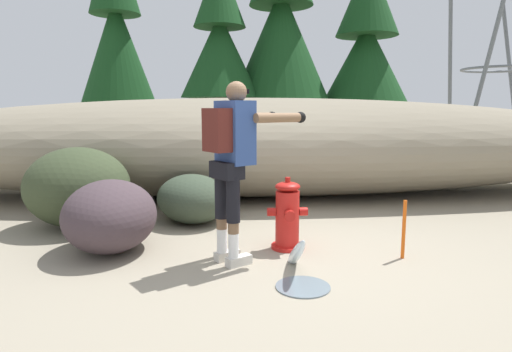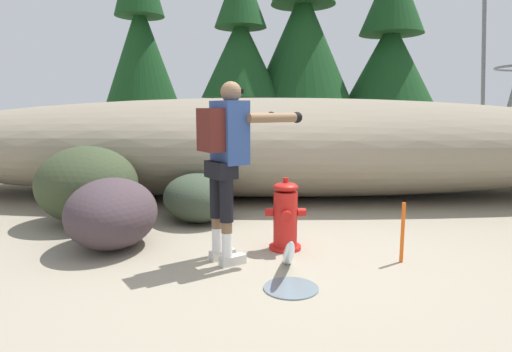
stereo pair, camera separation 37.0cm
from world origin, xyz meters
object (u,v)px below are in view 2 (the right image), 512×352
at_px(boulder_large, 87,185).
at_px(boulder_mid, 198,198).
at_px(survey_stake, 403,233).
at_px(utility_worker, 229,149).
at_px(fire_hydrant, 285,217).
at_px(boulder_small, 112,213).

bearing_deg(boulder_large, boulder_mid, 3.58).
height_order(boulder_large, survey_stake, boulder_large).
bearing_deg(utility_worker, boulder_large, 109.29).
height_order(fire_hydrant, boulder_large, boulder_large).
xyz_separation_m(fire_hydrant, utility_worker, (-0.57, -0.39, 0.76)).
relative_size(utility_worker, boulder_small, 1.45).
relative_size(boulder_mid, survey_stake, 1.75).
xyz_separation_m(utility_worker, boulder_small, (-1.31, 0.43, -0.73)).
height_order(boulder_large, boulder_small, boulder_large).
xyz_separation_m(boulder_small, survey_stake, (3.01, -0.43, -0.08)).
distance_m(boulder_large, boulder_small, 1.23).
height_order(utility_worker, boulder_small, utility_worker).
bearing_deg(boulder_large, boulder_small, -56.71).
xyz_separation_m(fire_hydrant, survey_stake, (1.13, -0.38, -0.06)).
height_order(boulder_mid, survey_stake, boulder_mid).
distance_m(boulder_large, survey_stake, 3.96).
xyz_separation_m(fire_hydrant, boulder_small, (-1.88, 0.04, 0.02)).
bearing_deg(survey_stake, boulder_small, 171.96).
distance_m(boulder_mid, survey_stake, 2.72).
height_order(boulder_mid, boulder_small, boulder_small).
relative_size(boulder_mid, boulder_small, 0.87).
xyz_separation_m(boulder_large, survey_stake, (3.68, -1.45, -0.21)).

